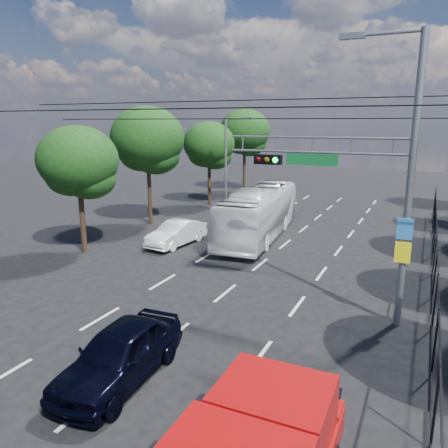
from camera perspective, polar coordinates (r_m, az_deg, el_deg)
The scene contains 13 objects.
ground at distance 12.01m, azimuth -17.51°, elevation -21.81°, with size 120.00×120.00×0.00m, color black.
lane_markings at distance 23.16m, azimuth 6.47°, elevation -3.86°, with size 6.12×38.00×0.01m.
signal_mast at distance 15.18m, azimuth 18.68°, elevation 6.74°, with size 6.43×0.39×9.50m.
streetlight_left at distance 32.06m, azimuth 0.51°, elevation 8.15°, with size 2.09×0.22×7.08m.
utility_wires at distance 17.33m, azimuth 1.39°, elevation 14.73°, with size 22.00×5.04×0.74m.
fence_right at distance 20.04m, azimuth 25.84°, elevation -4.80°, with size 0.06×34.03×2.00m.
tree_left_b at distance 23.61m, azimuth -18.41°, elevation 7.22°, with size 4.08×4.08×6.63m.
tree_left_c at distance 29.35m, azimuth -9.89°, elevation 10.34°, with size 4.80×4.80×7.80m.
tree_left_d at distance 36.05m, azimuth -1.92°, elevation 9.94°, with size 4.20×4.20×6.83m.
tree_left_e at distance 43.36m, azimuth 2.74°, elevation 11.56°, with size 4.92×4.92×7.99m.
navy_hatchback at distance 12.42m, azimuth -13.46°, elevation -16.16°, with size 1.79×4.46×1.52m, color black.
white_bus at distance 26.04m, azimuth 4.60°, elevation 1.43°, with size 2.47×10.58×2.95m, color silver.
white_van at distance 24.62m, azimuth -6.24°, elevation -1.21°, with size 1.43×4.10×1.35m, color white.
Camera 1 is at (7.01, -7.02, 6.78)m, focal length 35.00 mm.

